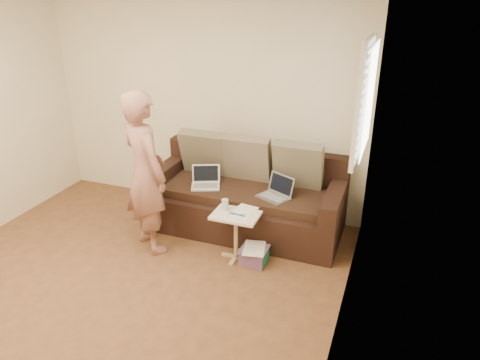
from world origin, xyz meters
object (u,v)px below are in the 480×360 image
Objects in this scene: side_table at (236,236)px; striped_box at (254,255)px; sofa at (245,195)px; person at (145,173)px; drinking_glass at (225,205)px; laptop_white at (206,187)px; laptop_silver at (273,198)px.

side_table is 0.27m from striped_box.
person reaches higher than sofa.
drinking_glass is at bearing -138.37° from person.
side_table is at bearing -63.68° from laptop_white.
sofa is 1.18m from person.
side_table is (-0.25, -0.47, -0.26)m from laptop_silver.
sofa reaches higher than laptop_silver.
striped_box is at bearing -10.05° from drinking_glass.
sofa is 0.46m from laptop_white.
striped_box is (0.34, -0.06, -0.49)m from drinking_glass.
sofa is at bearing 101.31° from side_table.
sofa is at bearing -3.51° from laptop_white.
striped_box is at bearing -62.70° from sofa.
laptop_white is at bearing 133.84° from drinking_glass.
person reaches higher than side_table.
laptop_white is 0.78m from person.
laptop_silver is at bearing 48.06° from drinking_glass.
side_table is at bearing 175.04° from striped_box.
drinking_glass is 0.60m from striped_box.
sofa is at bearing -176.11° from laptop_silver.
side_table is (0.13, -0.62, -0.17)m from sofa.
laptop_silver is 0.60m from side_table.
laptop_silver reaches higher than striped_box.
drinking_glass is at bearing -90.85° from sofa.
sofa is 6.95× the size of laptop_white.
person is at bearing -173.99° from side_table.
side_table is 0.35m from drinking_glass.
laptop_silver reaches higher than side_table.
person reaches higher than laptop_silver.
person is at bearing -147.54° from laptop_white.
sofa is 0.80m from striped_box.
sofa is at bearing 117.30° from striped_box.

